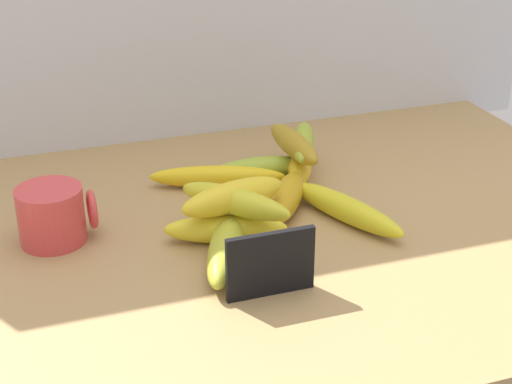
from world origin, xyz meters
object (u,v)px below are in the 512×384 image
at_px(banana_0, 226,229).
at_px(banana_3, 299,163).
at_px(banana_10, 235,201).
at_px(banana_2, 346,209).
at_px(banana_9, 233,197).
at_px(coffee_mug, 53,215).
at_px(banana_5, 217,177).
at_px(banana_6, 258,169).
at_px(chalkboard_sign, 270,266).
at_px(banana_1, 226,248).
at_px(banana_8, 294,144).
at_px(banana_4, 287,197).
at_px(banana_7, 303,142).

bearing_deg(banana_0, banana_3, 44.48).
bearing_deg(banana_0, banana_10, 11.13).
distance_m(banana_2, banana_9, 0.17).
bearing_deg(coffee_mug, banana_5, 19.27).
bearing_deg(banana_6, banana_10, -118.46).
distance_m(banana_5, banana_9, 0.16).
bearing_deg(coffee_mug, banana_6, 16.05).
relative_size(banana_0, banana_5, 0.80).
bearing_deg(chalkboard_sign, banana_5, 85.43).
distance_m(banana_3, banana_9, 0.23).
bearing_deg(banana_3, banana_9, -135.13).
distance_m(banana_1, banana_9, 0.08).
bearing_deg(banana_5, coffee_mug, -160.73).
bearing_deg(banana_2, banana_1, -164.10).
distance_m(chalkboard_sign, banana_8, 0.34).
height_order(coffee_mug, banana_3, coffee_mug).
relative_size(banana_0, banana_10, 0.99).
xyz_separation_m(banana_2, banana_4, (-0.07, 0.06, 0.00)).
bearing_deg(banana_10, banana_9, 88.34).
distance_m(banana_4, banana_10, 0.12).
xyz_separation_m(chalkboard_sign, banana_6, (0.09, 0.31, -0.02)).
relative_size(banana_2, banana_10, 1.23).
bearing_deg(banana_6, banana_1, -118.55).
xyz_separation_m(banana_7, banana_8, (-0.02, -0.01, 0.00)).
bearing_deg(banana_7, banana_3, 159.99).
xyz_separation_m(banana_0, banana_2, (0.18, 0.00, -0.00)).
xyz_separation_m(banana_2, banana_5, (-0.14, 0.16, -0.00)).
xyz_separation_m(banana_5, banana_10, (-0.02, -0.16, 0.04)).
relative_size(banana_1, banana_5, 0.89).
xyz_separation_m(banana_0, banana_8, (0.16, 0.16, 0.04)).
bearing_deg(banana_3, banana_6, -179.60).
xyz_separation_m(banana_0, banana_3, (0.18, 0.17, 0.00)).
bearing_deg(banana_4, banana_0, -151.37).
height_order(banana_0, banana_3, same).
relative_size(coffee_mug, banana_10, 0.62).
distance_m(banana_8, banana_9, 0.21).
distance_m(banana_5, banana_8, 0.13).
bearing_deg(banana_5, banana_0, -102.72).
bearing_deg(chalkboard_sign, banana_2, 40.76).
bearing_deg(banana_10, banana_4, 30.90).
distance_m(coffee_mug, banana_9, 0.24).
distance_m(chalkboard_sign, banana_4, 0.22).
xyz_separation_m(banana_1, banana_7, (0.20, 0.22, 0.03)).
bearing_deg(chalkboard_sign, banana_8, 63.98).
xyz_separation_m(banana_5, banana_7, (0.14, 0.00, 0.04)).
height_order(banana_0, banana_1, banana_1).
relative_size(chalkboard_sign, banana_6, 0.69).
height_order(banana_5, banana_10, banana_10).
bearing_deg(banana_5, banana_6, 3.18).
relative_size(banana_1, banana_2, 0.90).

